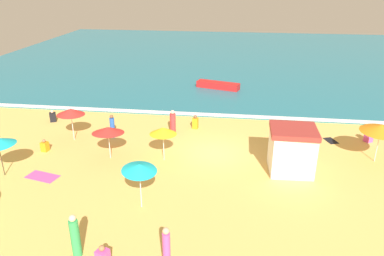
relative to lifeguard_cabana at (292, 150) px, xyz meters
name	(u,v)px	position (x,y,z in m)	size (l,w,h in m)	color
ground_plane	(214,153)	(-4.26, 1.56, -1.28)	(60.00, 60.00, 0.00)	#EDBC60
ocean_water	(231,57)	(-4.26, 29.56, -1.23)	(60.00, 44.00, 0.10)	teal
wave_breaker_foam	(221,115)	(-4.26, 7.86, -1.18)	(57.00, 0.70, 0.01)	white
lifeguard_cabana	(292,150)	(0.00, 0.00, 0.00)	(2.43, 2.26, 2.53)	white
beach_umbrella_0	(163,131)	(-7.11, 0.37, 0.54)	(1.99, 1.99, 2.05)	silver
beach_umbrella_1	(139,168)	(-7.19, -4.41, 0.80)	(2.28, 2.27, 2.34)	silver
beach_umbrella_4	(108,130)	(-10.29, 0.17, 0.49)	(1.85, 1.88, 2.04)	silver
beach_umbrella_5	(71,112)	(-13.51, 2.34, 0.66)	(2.45, 2.45, 2.18)	silver
beach_umbrella_7	(381,128)	(5.00, 1.79, 0.78)	(2.61, 2.62, 2.32)	silver
beachgoer_0	(45,146)	(-14.56, 0.52, -0.95)	(0.43, 0.43, 0.78)	orange
beachgoer_2	(173,122)	(-7.30, 4.29, -0.52)	(0.52, 0.52, 1.64)	red
beachgoer_3	(195,123)	(-5.89, 5.29, -0.85)	(0.42, 0.42, 0.98)	orange
beachgoer_4	(112,127)	(-11.13, 3.10, -0.54)	(0.35, 0.35, 1.56)	blue
beachgoer_6	(166,249)	(-5.26, -8.07, -0.39)	(0.33, 0.33, 1.82)	#D84CA5
beachgoer_7	(75,237)	(-8.80, -7.86, -0.40)	(0.48, 0.48, 1.86)	green
beachgoer_8	(369,136)	(5.46, 4.57, -0.90)	(0.57, 0.57, 0.90)	#D84CA5
beachgoer_9	(53,117)	(-16.40, 5.21, -0.91)	(0.55, 0.55, 0.89)	black
beach_towel_0	(331,141)	(3.11, 4.38, -1.28)	(0.92, 1.16, 0.01)	black
beach_towel_1	(296,131)	(1.10, 5.78, -1.28)	(1.49, 1.69, 0.01)	green
beach_towel_2	(42,177)	(-13.17, -2.44, -1.28)	(1.89, 1.25, 0.01)	#D84CA5
small_boat_0	(218,85)	(-4.96, 14.98, -0.89)	(4.13, 2.09, 0.58)	red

